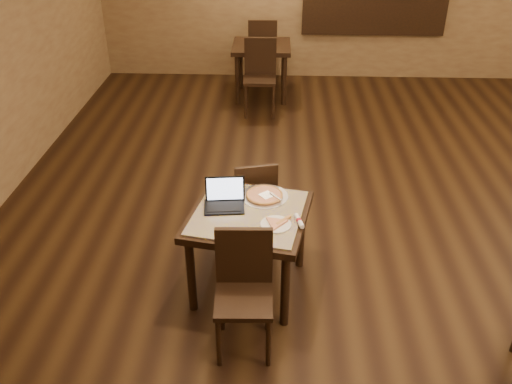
{
  "coord_description": "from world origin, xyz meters",
  "views": [
    {
      "loc": [
        -1.06,
        -4.18,
        3.13
      ],
      "look_at": [
        -1.21,
        -0.39,
        0.85
      ],
      "focal_mm": 38.0,
      "sensor_mm": 36.0,
      "label": 1
    }
  ],
  "objects_px": {
    "chair_main_near": "(244,284)",
    "other_table_b_chair_far": "(263,47)",
    "other_table_b": "(262,54)",
    "other_table_b_chair_near": "(260,72)",
    "laptop": "(225,199)",
    "tiled_table": "(249,223)",
    "chair_main_far": "(254,198)",
    "pizza_pan": "(264,196)"
  },
  "relations": [
    {
      "from": "laptop",
      "to": "other_table_b",
      "type": "height_order",
      "value": "laptop"
    },
    {
      "from": "chair_main_far",
      "to": "other_table_b_chair_far",
      "type": "height_order",
      "value": "other_table_b_chair_far"
    },
    {
      "from": "chair_main_near",
      "to": "other_table_b",
      "type": "xyz_separation_m",
      "value": [
        -0.04,
        5.17,
        0.14
      ]
    },
    {
      "from": "chair_main_far",
      "to": "laptop",
      "type": "relative_size",
      "value": 2.6
    },
    {
      "from": "chair_main_far",
      "to": "other_table_b_chair_far",
      "type": "xyz_separation_m",
      "value": [
        -0.06,
        4.55,
        0.09
      ]
    },
    {
      "from": "laptop",
      "to": "other_table_b_chair_far",
      "type": "relative_size",
      "value": 0.32
    },
    {
      "from": "other_table_b_chair_near",
      "to": "other_table_b_chair_far",
      "type": "xyz_separation_m",
      "value": [
        0.0,
        1.24,
        0.0
      ]
    },
    {
      "from": "chair_main_near",
      "to": "laptop",
      "type": "distance_m",
      "value": 0.8
    },
    {
      "from": "other_table_b_chair_near",
      "to": "chair_main_far",
      "type": "bearing_deg",
      "value": -89.18
    },
    {
      "from": "laptop",
      "to": "chair_main_near",
      "type": "bearing_deg",
      "value": -80.46
    },
    {
      "from": "other_table_b",
      "to": "other_table_b_chair_near",
      "type": "xyz_separation_m",
      "value": [
        -0.0,
        -0.62,
        -0.08
      ]
    },
    {
      "from": "tiled_table",
      "to": "other_table_b_chair_near",
      "type": "xyz_separation_m",
      "value": [
        -0.04,
        3.94,
        -0.06
      ]
    },
    {
      "from": "chair_main_near",
      "to": "chair_main_far",
      "type": "xyz_separation_m",
      "value": [
        0.02,
        1.24,
        -0.04
      ]
    },
    {
      "from": "laptop",
      "to": "other_table_b_chair_near",
      "type": "bearing_deg",
      "value": 81.82
    },
    {
      "from": "tiled_table",
      "to": "other_table_b_chair_near",
      "type": "bearing_deg",
      "value": 101.47
    },
    {
      "from": "other_table_b_chair_near",
      "to": "other_table_b_chair_far",
      "type": "distance_m",
      "value": 1.24
    },
    {
      "from": "tiled_table",
      "to": "other_table_b_chair_far",
      "type": "relative_size",
      "value": 1.01
    },
    {
      "from": "other_table_b_chair_far",
      "to": "tiled_table",
      "type": "bearing_deg",
      "value": 90.24
    },
    {
      "from": "other_table_b_chair_near",
      "to": "other_table_b_chair_far",
      "type": "relative_size",
      "value": 1.0
    },
    {
      "from": "chair_main_near",
      "to": "other_table_b_chair_near",
      "type": "height_order",
      "value": "other_table_b_chair_near"
    },
    {
      "from": "laptop",
      "to": "other_table_b",
      "type": "distance_m",
      "value": 4.46
    },
    {
      "from": "tiled_table",
      "to": "other_table_b",
      "type": "bearing_deg",
      "value": 101.38
    },
    {
      "from": "chair_main_near",
      "to": "tiled_table",
      "type": "bearing_deg",
      "value": 87.73
    },
    {
      "from": "chair_main_near",
      "to": "other_table_b",
      "type": "height_order",
      "value": "chair_main_near"
    },
    {
      "from": "pizza_pan",
      "to": "other_table_b",
      "type": "bearing_deg",
      "value": 92.14
    },
    {
      "from": "other_table_b",
      "to": "other_table_b_chair_far",
      "type": "height_order",
      "value": "other_table_b_chair_far"
    },
    {
      "from": "chair_main_near",
      "to": "other_table_b_chair_near",
      "type": "relative_size",
      "value": 0.9
    },
    {
      "from": "other_table_b",
      "to": "other_table_b_chair_far",
      "type": "distance_m",
      "value": 0.62
    },
    {
      "from": "chair_main_near",
      "to": "laptop",
      "type": "bearing_deg",
      "value": 103.36
    },
    {
      "from": "other_table_b_chair_near",
      "to": "laptop",
      "type": "bearing_deg",
      "value": -92.58
    },
    {
      "from": "tiled_table",
      "to": "other_table_b",
      "type": "relative_size",
      "value": 1.23
    },
    {
      "from": "other_table_b",
      "to": "other_table_b_chair_far",
      "type": "relative_size",
      "value": 0.83
    },
    {
      "from": "pizza_pan",
      "to": "other_table_b_chair_near",
      "type": "xyz_separation_m",
      "value": [
        -0.16,
        3.7,
        -0.17
      ]
    },
    {
      "from": "chair_main_near",
      "to": "other_table_b_chair_far",
      "type": "xyz_separation_m",
      "value": [
        -0.04,
        5.79,
        0.06
      ]
    },
    {
      "from": "chair_main_near",
      "to": "other_table_b",
      "type": "relative_size",
      "value": 1.09
    },
    {
      "from": "tiled_table",
      "to": "laptop",
      "type": "xyz_separation_m",
      "value": [
        -0.2,
        0.1,
        0.16
      ]
    },
    {
      "from": "pizza_pan",
      "to": "other_table_b_chair_near",
      "type": "bearing_deg",
      "value": 92.51
    },
    {
      "from": "chair_main_far",
      "to": "pizza_pan",
      "type": "xyz_separation_m",
      "value": [
        0.1,
        -0.38,
        0.26
      ]
    },
    {
      "from": "tiled_table",
      "to": "pizza_pan",
      "type": "xyz_separation_m",
      "value": [
        0.12,
        0.24,
        0.11
      ]
    },
    {
      "from": "chair_main_near",
      "to": "other_table_b_chair_far",
      "type": "height_order",
      "value": "other_table_b_chair_far"
    },
    {
      "from": "other_table_b_chair_far",
      "to": "other_table_b",
      "type": "bearing_deg",
      "value": 89.75
    },
    {
      "from": "tiled_table",
      "to": "other_table_b",
      "type": "height_order",
      "value": "other_table_b"
    }
  ]
}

